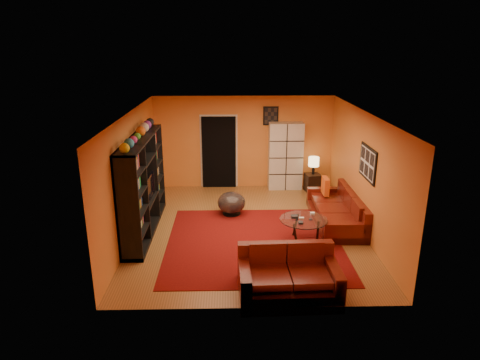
{
  "coord_description": "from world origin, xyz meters",
  "views": [
    {
      "loc": [
        -0.39,
        -8.79,
        4.01
      ],
      "look_at": [
        -0.17,
        0.1,
        1.12
      ],
      "focal_mm": 32.0,
      "sensor_mm": 36.0,
      "label": 1
    }
  ],
  "objects_px": {
    "sofa": "(340,211)",
    "table_lamp": "(314,162)",
    "coffee_table": "(303,221)",
    "storage_cabinet": "(285,156)",
    "entertainment_unit": "(143,185)",
    "bowl_chair": "(231,203)",
    "tv": "(146,188)",
    "loveseat": "(288,272)",
    "side_table": "(313,183)"
  },
  "relations": [
    {
      "from": "sofa",
      "to": "bowl_chair",
      "type": "height_order",
      "value": "sofa"
    },
    {
      "from": "coffee_table",
      "to": "storage_cabinet",
      "type": "relative_size",
      "value": 0.52
    },
    {
      "from": "bowl_chair",
      "to": "side_table",
      "type": "relative_size",
      "value": 1.36
    },
    {
      "from": "bowl_chair",
      "to": "side_table",
      "type": "bearing_deg",
      "value": 35.75
    },
    {
      "from": "loveseat",
      "to": "table_lamp",
      "type": "xyz_separation_m",
      "value": [
        1.34,
        4.91,
        0.56
      ]
    },
    {
      "from": "entertainment_unit",
      "to": "sofa",
      "type": "distance_m",
      "value": 4.49
    },
    {
      "from": "side_table",
      "to": "bowl_chair",
      "type": "bearing_deg",
      "value": -144.25
    },
    {
      "from": "bowl_chair",
      "to": "tv",
      "type": "bearing_deg",
      "value": -156.34
    },
    {
      "from": "tv",
      "to": "entertainment_unit",
      "type": "bearing_deg",
      "value": 131.7
    },
    {
      "from": "entertainment_unit",
      "to": "tv",
      "type": "distance_m",
      "value": 0.1
    },
    {
      "from": "tv",
      "to": "storage_cabinet",
      "type": "relative_size",
      "value": 0.47
    },
    {
      "from": "tv",
      "to": "bowl_chair",
      "type": "distance_m",
      "value": 2.15
    },
    {
      "from": "entertainment_unit",
      "to": "loveseat",
      "type": "distance_m",
      "value": 3.82
    },
    {
      "from": "coffee_table",
      "to": "entertainment_unit",
      "type": "bearing_deg",
      "value": 169.16
    },
    {
      "from": "sofa",
      "to": "entertainment_unit",
      "type": "bearing_deg",
      "value": -174.51
    },
    {
      "from": "storage_cabinet",
      "to": "table_lamp",
      "type": "xyz_separation_m",
      "value": [
        0.75,
        -0.3,
        -0.1
      ]
    },
    {
      "from": "loveseat",
      "to": "bowl_chair",
      "type": "bearing_deg",
      "value": 14.29
    },
    {
      "from": "tv",
      "to": "coffee_table",
      "type": "bearing_deg",
      "value": -101.73
    },
    {
      "from": "storage_cabinet",
      "to": "bowl_chair",
      "type": "height_order",
      "value": "storage_cabinet"
    },
    {
      "from": "tv",
      "to": "bowl_chair",
      "type": "relative_size",
      "value": 1.31
    },
    {
      "from": "sofa",
      "to": "bowl_chair",
      "type": "relative_size",
      "value": 3.58
    },
    {
      "from": "table_lamp",
      "to": "sofa",
      "type": "bearing_deg",
      "value": -84.16
    },
    {
      "from": "entertainment_unit",
      "to": "coffee_table",
      "type": "relative_size",
      "value": 3.04
    },
    {
      "from": "coffee_table",
      "to": "bowl_chair",
      "type": "relative_size",
      "value": 1.45
    },
    {
      "from": "entertainment_unit",
      "to": "bowl_chair",
      "type": "distance_m",
      "value": 2.23
    },
    {
      "from": "sofa",
      "to": "bowl_chair",
      "type": "xyz_separation_m",
      "value": [
        -2.5,
        0.54,
        0.01
      ]
    },
    {
      "from": "entertainment_unit",
      "to": "sofa",
      "type": "relative_size",
      "value": 1.24
    },
    {
      "from": "storage_cabinet",
      "to": "tv",
      "type": "bearing_deg",
      "value": -141.62
    },
    {
      "from": "loveseat",
      "to": "side_table",
      "type": "bearing_deg",
      "value": -16.99
    },
    {
      "from": "entertainment_unit",
      "to": "sofa",
      "type": "xyz_separation_m",
      "value": [
        4.42,
        0.32,
        -0.77
      ]
    },
    {
      "from": "sofa",
      "to": "side_table",
      "type": "bearing_deg",
      "value": 97.16
    },
    {
      "from": "tv",
      "to": "coffee_table",
      "type": "relative_size",
      "value": 0.9
    },
    {
      "from": "sofa",
      "to": "loveseat",
      "type": "distance_m",
      "value": 3.15
    },
    {
      "from": "bowl_chair",
      "to": "side_table",
      "type": "distance_m",
      "value": 2.81
    },
    {
      "from": "table_lamp",
      "to": "storage_cabinet",
      "type": "bearing_deg",
      "value": 158.3
    },
    {
      "from": "entertainment_unit",
      "to": "tv",
      "type": "bearing_deg",
      "value": 41.7
    },
    {
      "from": "coffee_table",
      "to": "bowl_chair",
      "type": "height_order",
      "value": "bowl_chair"
    },
    {
      "from": "sofa",
      "to": "table_lamp",
      "type": "distance_m",
      "value": 2.26
    },
    {
      "from": "table_lamp",
      "to": "bowl_chair",
      "type": "bearing_deg",
      "value": -144.25
    },
    {
      "from": "tv",
      "to": "loveseat",
      "type": "relative_size",
      "value": 0.52
    },
    {
      "from": "sofa",
      "to": "table_lamp",
      "type": "relative_size",
      "value": 5.0
    },
    {
      "from": "bowl_chair",
      "to": "side_table",
      "type": "xyz_separation_m",
      "value": [
        2.28,
        1.64,
        -0.05
      ]
    },
    {
      "from": "entertainment_unit",
      "to": "table_lamp",
      "type": "height_order",
      "value": "entertainment_unit"
    },
    {
      "from": "entertainment_unit",
      "to": "bowl_chair",
      "type": "xyz_separation_m",
      "value": [
        1.91,
        0.86,
        -0.75
      ]
    },
    {
      "from": "sofa",
      "to": "table_lamp",
      "type": "bearing_deg",
      "value": 97.16
    },
    {
      "from": "entertainment_unit",
      "to": "tv",
      "type": "xyz_separation_m",
      "value": [
        0.05,
        0.04,
        -0.07
      ]
    },
    {
      "from": "loveseat",
      "to": "table_lamp",
      "type": "distance_m",
      "value": 5.12
    },
    {
      "from": "coffee_table",
      "to": "table_lamp",
      "type": "height_order",
      "value": "table_lamp"
    },
    {
      "from": "entertainment_unit",
      "to": "loveseat",
      "type": "xyz_separation_m",
      "value": [
        2.86,
        -2.41,
        -0.77
      ]
    },
    {
      "from": "loveseat",
      "to": "storage_cabinet",
      "type": "height_order",
      "value": "storage_cabinet"
    }
  ]
}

